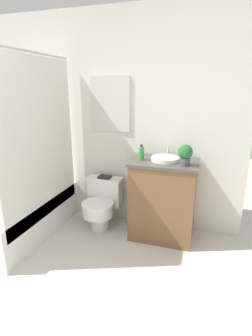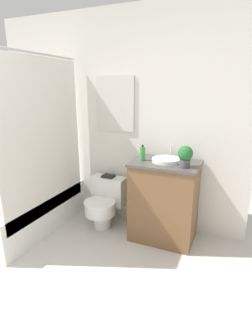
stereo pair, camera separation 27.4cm
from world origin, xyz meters
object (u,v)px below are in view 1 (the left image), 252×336
at_px(sink, 165,159).
at_px(soap_bottle, 141,153).
at_px(toilet, 102,202).
at_px(potted_plant, 185,154).
at_px(book_on_tank, 105,177).

xyz_separation_m(sink, soap_bottle, (-0.25, -0.05, 0.05)).
relative_size(toilet, potted_plant, 2.74).
height_order(soap_bottle, potted_plant, potted_plant).
height_order(sink, book_on_tank, sink).
relative_size(sink, soap_bottle, 1.99).
distance_m(soap_bottle, potted_plant, 0.48).
xyz_separation_m(sink, book_on_tank, (-0.75, 0.10, -0.32)).
relative_size(soap_bottle, book_on_tank, 1.16).
height_order(toilet, potted_plant, potted_plant).
bearing_deg(potted_plant, book_on_tank, 166.79).
bearing_deg(toilet, book_on_tank, 90.00).
bearing_deg(sink, soap_bottle, -168.78).
height_order(toilet, soap_bottle, soap_bottle).
xyz_separation_m(soap_bottle, book_on_tank, (-0.50, 0.15, -0.37)).
relative_size(soap_bottle, potted_plant, 0.79).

